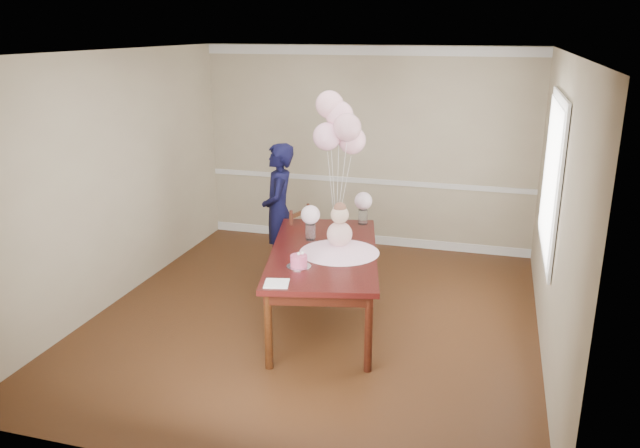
# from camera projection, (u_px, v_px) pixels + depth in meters

# --- Properties ---
(floor) EXTENTS (4.50, 5.00, 0.00)m
(floor) POSITION_uv_depth(u_px,v_px,m) (315.00, 318.00, 6.55)
(floor) COLOR #321A0C
(floor) RESTS_ON ground
(ceiling) EXTENTS (4.50, 5.00, 0.02)m
(ceiling) POSITION_uv_depth(u_px,v_px,m) (314.00, 52.00, 5.74)
(ceiling) COLOR white
(ceiling) RESTS_ON wall_back
(wall_back) EXTENTS (4.50, 0.02, 2.70)m
(wall_back) POSITION_uv_depth(u_px,v_px,m) (366.00, 148.00, 8.44)
(wall_back) COLOR tan
(wall_back) RESTS_ON floor
(wall_front) EXTENTS (4.50, 0.02, 2.70)m
(wall_front) POSITION_uv_depth(u_px,v_px,m) (200.00, 292.00, 3.85)
(wall_front) COLOR tan
(wall_front) RESTS_ON floor
(wall_left) EXTENTS (0.02, 5.00, 2.70)m
(wall_left) POSITION_uv_depth(u_px,v_px,m) (115.00, 179.00, 6.73)
(wall_left) COLOR tan
(wall_left) RESTS_ON floor
(wall_right) EXTENTS (0.02, 5.00, 2.70)m
(wall_right) POSITION_uv_depth(u_px,v_px,m) (556.00, 211.00, 5.56)
(wall_right) COLOR tan
(wall_right) RESTS_ON floor
(chair_rail_trim) EXTENTS (4.50, 0.02, 0.07)m
(chair_rail_trim) POSITION_uv_depth(u_px,v_px,m) (366.00, 181.00, 8.56)
(chair_rail_trim) COLOR silver
(chair_rail_trim) RESTS_ON wall_back
(crown_molding) EXTENTS (4.50, 0.02, 0.12)m
(crown_molding) POSITION_uv_depth(u_px,v_px,m) (368.00, 50.00, 8.04)
(crown_molding) COLOR silver
(crown_molding) RESTS_ON wall_back
(baseboard_trim) EXTENTS (4.50, 0.02, 0.12)m
(baseboard_trim) POSITION_uv_depth(u_px,v_px,m) (364.00, 239.00, 8.82)
(baseboard_trim) COLOR white
(baseboard_trim) RESTS_ON floor
(window_frame) EXTENTS (0.02, 1.66, 1.56)m
(window_frame) POSITION_uv_depth(u_px,v_px,m) (552.00, 177.00, 5.96)
(window_frame) COLOR white
(window_frame) RESTS_ON wall_right
(window_blinds) EXTENTS (0.01, 1.50, 1.40)m
(window_blinds) POSITION_uv_depth(u_px,v_px,m) (550.00, 177.00, 5.97)
(window_blinds) COLOR white
(window_blinds) RESTS_ON wall_right
(dining_table_top) EXTENTS (1.48, 2.27, 0.05)m
(dining_table_top) POSITION_uv_depth(u_px,v_px,m) (324.00, 252.00, 6.25)
(dining_table_top) COLOR black
(dining_table_top) RESTS_ON table_leg_fl
(table_apron) EXTENTS (1.35, 2.15, 0.10)m
(table_apron) POSITION_uv_depth(u_px,v_px,m) (324.00, 260.00, 6.28)
(table_apron) COLOR black
(table_apron) RESTS_ON table_leg_fl
(table_leg_fl) EXTENTS (0.09, 0.09, 0.73)m
(table_leg_fl) POSITION_uv_depth(u_px,v_px,m) (268.00, 331.00, 5.48)
(table_leg_fl) COLOR black
(table_leg_fl) RESTS_ON floor
(table_leg_fr) EXTENTS (0.09, 0.09, 0.73)m
(table_leg_fr) POSITION_uv_depth(u_px,v_px,m) (368.00, 334.00, 5.43)
(table_leg_fr) COLOR black
(table_leg_fr) RESTS_ON floor
(table_leg_bl) EXTENTS (0.09, 0.09, 0.73)m
(table_leg_bl) POSITION_uv_depth(u_px,v_px,m) (291.00, 255.00, 7.31)
(table_leg_bl) COLOR black
(table_leg_bl) RESTS_ON floor
(table_leg_br) EXTENTS (0.09, 0.09, 0.73)m
(table_leg_br) POSITION_uv_depth(u_px,v_px,m) (366.00, 256.00, 7.26)
(table_leg_br) COLOR black
(table_leg_br) RESTS_ON floor
(baby_skirt) EXTENTS (0.95, 0.95, 0.10)m
(baby_skirt) POSITION_uv_depth(u_px,v_px,m) (339.00, 247.00, 6.17)
(baby_skirt) COLOR #FFBBDD
(baby_skirt) RESTS_ON dining_table_top
(baby_torso) EXTENTS (0.25, 0.25, 0.25)m
(baby_torso) POSITION_uv_depth(u_px,v_px,m) (340.00, 234.00, 6.13)
(baby_torso) COLOR pink
(baby_torso) RESTS_ON baby_skirt
(baby_head) EXTENTS (0.18, 0.18, 0.18)m
(baby_head) POSITION_uv_depth(u_px,v_px,m) (340.00, 215.00, 6.07)
(baby_head) COLOR #D1AD90
(baby_head) RESTS_ON baby_torso
(baby_hair) EXTENTS (0.13, 0.13, 0.13)m
(baby_hair) POSITION_uv_depth(u_px,v_px,m) (340.00, 209.00, 6.05)
(baby_hair) COLOR brown
(baby_hair) RESTS_ON baby_head
(cake_platter) EXTENTS (0.27, 0.27, 0.01)m
(cake_platter) POSITION_uv_depth(u_px,v_px,m) (299.00, 266.00, 5.81)
(cake_platter) COLOR silver
(cake_platter) RESTS_ON dining_table_top
(birthday_cake) EXTENTS (0.19, 0.19, 0.10)m
(birthday_cake) POSITION_uv_depth(u_px,v_px,m) (299.00, 261.00, 5.79)
(birthday_cake) COLOR #D54372
(birthday_cake) RESTS_ON cake_platter
(cake_flower_a) EXTENTS (0.03, 0.03, 0.03)m
(cake_flower_a) POSITION_uv_depth(u_px,v_px,m) (299.00, 254.00, 5.77)
(cake_flower_a) COLOR white
(cake_flower_a) RESTS_ON birthday_cake
(cake_flower_b) EXTENTS (0.03, 0.03, 0.03)m
(cake_flower_b) POSITION_uv_depth(u_px,v_px,m) (302.00, 253.00, 5.79)
(cake_flower_b) COLOR white
(cake_flower_b) RESTS_ON birthday_cake
(rose_vase_near) EXTENTS (0.12, 0.12, 0.17)m
(rose_vase_near) POSITION_uv_depth(u_px,v_px,m) (310.00, 232.00, 6.53)
(rose_vase_near) COLOR silver
(rose_vase_near) RESTS_ON dining_table_top
(roses_near) EXTENTS (0.20, 0.20, 0.20)m
(roses_near) POSITION_uv_depth(u_px,v_px,m) (310.00, 215.00, 6.47)
(roses_near) COLOR silver
(roses_near) RESTS_ON rose_vase_near
(rose_vase_far) EXTENTS (0.12, 0.12, 0.17)m
(rose_vase_far) POSITION_uv_depth(u_px,v_px,m) (363.00, 217.00, 7.04)
(rose_vase_far) COLOR white
(rose_vase_far) RESTS_ON dining_table_top
(roses_far) EXTENTS (0.20, 0.20, 0.20)m
(roses_far) POSITION_uv_depth(u_px,v_px,m) (363.00, 201.00, 6.99)
(roses_far) COLOR silver
(roses_far) RESTS_ON rose_vase_far
(napkin) EXTENTS (0.25, 0.25, 0.01)m
(napkin) POSITION_uv_depth(u_px,v_px,m) (277.00, 283.00, 5.42)
(napkin) COLOR white
(napkin) RESTS_ON dining_table_top
(balloon_weight) EXTENTS (0.05, 0.05, 0.02)m
(balloon_weight) POSITION_uv_depth(u_px,v_px,m) (336.00, 231.00, 6.78)
(balloon_weight) COLOR #BABABE
(balloon_weight) RESTS_ON dining_table_top
(balloon_a) EXTENTS (0.29, 0.29, 0.29)m
(balloon_a) POSITION_uv_depth(u_px,v_px,m) (327.00, 137.00, 6.48)
(balloon_a) COLOR #FFB4D0
(balloon_a) RESTS_ON balloon_ribbon_a
(balloon_b) EXTENTS (0.29, 0.29, 0.29)m
(balloon_b) POSITION_uv_depth(u_px,v_px,m) (347.00, 127.00, 6.38)
(balloon_b) COLOR #E3A0AF
(balloon_b) RESTS_ON balloon_ribbon_b
(balloon_c) EXTENTS (0.29, 0.29, 0.29)m
(balloon_c) POSITION_uv_depth(u_px,v_px,m) (339.00, 115.00, 6.51)
(balloon_c) COLOR #FFB4C9
(balloon_c) RESTS_ON balloon_ribbon_c
(balloon_d) EXTENTS (0.29, 0.29, 0.29)m
(balloon_d) POSITION_uv_depth(u_px,v_px,m) (330.00, 105.00, 6.50)
(balloon_d) COLOR #FFB4C2
(balloon_d) RESTS_ON balloon_ribbon_d
(balloon_e) EXTENTS (0.29, 0.29, 0.29)m
(balloon_e) POSITION_uv_depth(u_px,v_px,m) (352.00, 140.00, 6.56)
(balloon_e) COLOR #FCB2C5
(balloon_e) RESTS_ON balloon_ribbon_e
(balloon_ribbon_a) EXTENTS (0.09, 0.03, 0.87)m
(balloon_ribbon_a) POSITION_uv_depth(u_px,v_px,m) (332.00, 192.00, 6.65)
(balloon_ribbon_a) COLOR silver
(balloon_ribbon_a) RESTS_ON balloon_weight
(balloon_ribbon_b) EXTENTS (0.12, 0.03, 0.98)m
(balloon_ribbon_b) POSITION_uv_depth(u_px,v_px,m) (341.00, 188.00, 6.61)
(balloon_ribbon_b) COLOR white
(balloon_ribbon_b) RESTS_ON balloon_weight
(balloon_ribbon_c) EXTENTS (0.01, 0.10, 1.08)m
(balloon_ribbon_c) POSITION_uv_depth(u_px,v_px,m) (338.00, 182.00, 6.67)
(balloon_ribbon_c) COLOR white
(balloon_ribbon_c) RESTS_ON balloon_weight
(balloon_ribbon_d) EXTENTS (0.11, 0.09, 1.19)m
(balloon_ribbon_d) POSITION_uv_depth(u_px,v_px,m) (333.00, 176.00, 6.67)
(balloon_ribbon_d) COLOR white
(balloon_ribbon_d) RESTS_ON balloon_weight
(balloon_ribbon_e) EXTENTS (0.13, 0.11, 0.81)m
(balloon_ribbon_e) POSITION_uv_depth(u_px,v_px,m) (344.00, 194.00, 6.69)
(balloon_ribbon_e) COLOR white
(balloon_ribbon_e) RESTS_ON balloon_weight
(dining_chair_seat) EXTENTS (0.52, 0.52, 0.05)m
(dining_chair_seat) POSITION_uv_depth(u_px,v_px,m) (313.00, 254.00, 7.18)
(dining_chair_seat) COLOR #351B0E
(dining_chair_seat) RESTS_ON chair_leg_fl
(chair_leg_fl) EXTENTS (0.05, 0.05, 0.40)m
(chair_leg_fl) POSITION_uv_depth(u_px,v_px,m) (293.00, 273.00, 7.20)
(chair_leg_fl) COLOR #3D2010
(chair_leg_fl) RESTS_ON floor
(chair_leg_fr) EXTENTS (0.05, 0.05, 0.40)m
(chair_leg_fr) POSITION_uv_depth(u_px,v_px,m) (317.00, 280.00, 7.02)
(chair_leg_fr) COLOR #35160E
(chair_leg_fr) RESTS_ON floor
(chair_leg_bl) EXTENTS (0.05, 0.05, 0.40)m
(chair_leg_bl) POSITION_uv_depth(u_px,v_px,m) (310.00, 265.00, 7.47)
(chair_leg_bl) COLOR #3C2010
(chair_leg_bl) RESTS_ON floor
(chair_leg_br) EXTENTS (0.05, 0.05, 0.40)m
(chair_leg_br) POSITION_uv_depth(u_px,v_px,m) (333.00, 270.00, 7.29)
(chair_leg_br) COLOR #35140E
(chair_leg_br) RESTS_ON floor
(chair_back_post_l) EXTENTS (0.05, 0.05, 0.52)m
(chair_back_post_l) POSITION_uv_depth(u_px,v_px,m) (291.00, 233.00, 7.06)
(chair_back_post_l) COLOR #3C1710
(chair_back_post_l) RESTS_ON dining_chair_seat
(chair_back_post_r) EXTENTS (0.05, 0.05, 0.52)m
(chair_back_post_r) POSITION_uv_depth(u_px,v_px,m) (308.00, 225.00, 7.33)
(chair_back_post_r) COLOR #3A170F
(chair_back_post_r) RESTS_ON dining_chair_seat
(chair_slat_low) EXTENTS (0.14, 0.37, 0.05)m
(chair_slat_low) POSITION_uv_depth(u_px,v_px,m) (300.00, 238.00, 7.23)
(chair_slat_low) COLOR black
(chair_slat_low) RESTS_ON dining_chair_seat
(chair_slat_mid) EXTENTS (0.14, 0.37, 0.05)m
(chair_slat_mid) POSITION_uv_depth(u_px,v_px,m) (300.00, 226.00, 7.18)
(chair_slat_mid) COLOR #3A1310
(chair_slat_mid) RESTS_ON dining_chair_seat
(chair_slat_top) EXTENTS (0.14, 0.37, 0.05)m
(chair_slat_top) POSITION_uv_depth(u_px,v_px,m) (300.00, 213.00, 7.14)
(chair_slat_top) COLOR #3C1F10
(chair_slat_top) RESTS_ON dining_chair_seat
(woman) EXTENTS (0.54, 0.68, 1.64)m
(woman) POSITION_uv_depth(u_px,v_px,m) (279.00, 212.00, 7.41)
(woman) COLOR black
(woman) RESTS_ON floor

